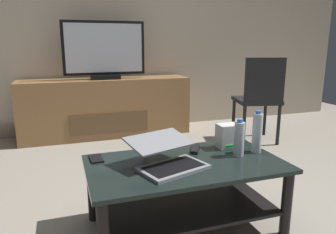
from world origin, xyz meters
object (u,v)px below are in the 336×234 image
object	(u,v)px
television	(104,51)
water_bottle_near	(239,139)
media_cabinet	(107,107)
cell_phone	(96,159)
dining_chair	(259,96)
router_box	(228,136)
laptop	(167,157)
coffee_table	(185,183)
tv_remote	(195,149)
water_bottle_far	(257,132)

from	to	relation	value
television	water_bottle_near	distance (m)	2.20
media_cabinet	cell_phone	bearing A→B (deg)	-99.83
dining_chair	router_box	xyz separation A→B (m)	(-1.02, -1.14, -0.03)
laptop	coffee_table	bearing A→B (deg)	14.38
laptop	router_box	bearing A→B (deg)	21.71
coffee_table	dining_chair	bearing A→B (deg)	43.37
media_cabinet	water_bottle_near	distance (m)	2.18
router_box	tv_remote	world-z (taller)	router_box
media_cabinet	laptop	world-z (taller)	media_cabinet
coffee_table	laptop	world-z (taller)	laptop
coffee_table	router_box	distance (m)	0.44
television	router_box	distance (m)	2.06
dining_chair	water_bottle_far	world-z (taller)	dining_chair
laptop	cell_phone	distance (m)	0.44
dining_chair	cell_phone	xyz separation A→B (m)	(-1.86, -1.09, -0.11)
water_bottle_far	cell_phone	size ratio (longest dim) A/B	1.89
media_cabinet	dining_chair	world-z (taller)	dining_chair
router_box	tv_remote	xyz separation A→B (m)	(-0.22, 0.01, -0.07)
television	router_box	world-z (taller)	television
cell_phone	water_bottle_far	bearing A→B (deg)	-14.12
router_box	cell_phone	bearing A→B (deg)	176.53
media_cabinet	water_bottle_near	bearing A→B (deg)	-76.88
dining_chair	water_bottle_near	size ratio (longest dim) A/B	4.11
media_cabinet	cell_phone	world-z (taller)	media_cabinet
television	router_box	bearing A→B (deg)	-75.31
water_bottle_near	water_bottle_far	size ratio (longest dim) A/B	0.86
television	laptop	size ratio (longest dim) A/B	2.04
television	laptop	bearing A→B (deg)	-89.17
coffee_table	water_bottle_far	distance (m)	0.55
media_cabinet	water_bottle_far	xyz separation A→B (m)	(0.63, -2.09, 0.20)
coffee_table	dining_chair	xyz separation A→B (m)	(1.38, 1.30, 0.24)
laptop	router_box	distance (m)	0.51
cell_phone	tv_remote	world-z (taller)	tv_remote
water_bottle_near	laptop	bearing A→B (deg)	-176.42
coffee_table	laptop	size ratio (longest dim) A/B	2.49
water_bottle_far	laptop	bearing A→B (deg)	-174.75
coffee_table	media_cabinet	distance (m)	2.12
television	tv_remote	world-z (taller)	television
water_bottle_near	cell_phone	world-z (taller)	water_bottle_near
media_cabinet	television	xyz separation A→B (m)	(-0.00, -0.02, 0.65)
media_cabinet	water_bottle_near	world-z (taller)	media_cabinet
water_bottle_near	tv_remote	world-z (taller)	water_bottle_near
water_bottle_near	water_bottle_far	bearing A→B (deg)	10.70
media_cabinet	television	distance (m)	0.65
media_cabinet	water_bottle_near	size ratio (longest dim) A/B	8.54
coffee_table	television	size ratio (longest dim) A/B	1.22
dining_chair	router_box	bearing A→B (deg)	-131.77
media_cabinet	dining_chair	xyz separation A→B (m)	(1.53, -0.82, 0.19)
coffee_table	router_box	xyz separation A→B (m)	(0.36, 0.16, 0.21)
television	cell_phone	world-z (taller)	television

